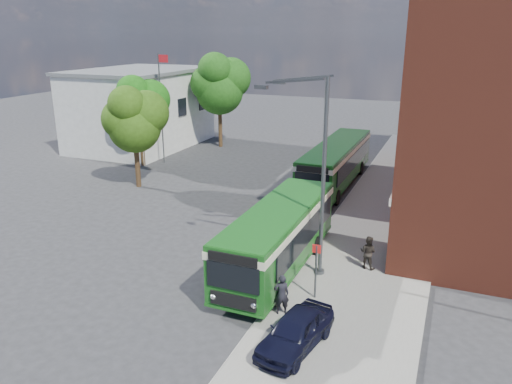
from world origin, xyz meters
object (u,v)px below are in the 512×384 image
at_px(bus_rear, 336,160).
at_px(parked_car, 296,331).
at_px(bus_front, 279,233).
at_px(street_lamp, 315,175).

bearing_deg(bus_rear, parked_car, -80.30).
bearing_deg(bus_rear, bus_front, -87.07).
xyz_separation_m(bus_front, parked_car, (2.71, -5.74, -1.03)).
bearing_deg(street_lamp, parked_car, -79.53).
height_order(bus_rear, parked_car, bus_rear).
bearing_deg(parked_car, street_lamp, 111.34).
distance_m(bus_rear, parked_car, 20.45).
xyz_separation_m(street_lamp, parked_car, (1.07, -5.78, -3.99)).
distance_m(bus_front, bus_rear, 14.40).
height_order(street_lamp, bus_rear, street_lamp).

